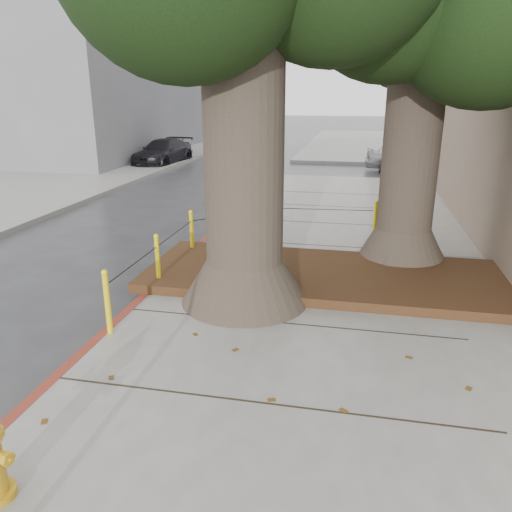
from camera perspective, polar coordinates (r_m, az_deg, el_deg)
The scene contains 9 objects.
ground at distance 5.86m, azimuth -4.46°, elevation -17.02°, with size 140.00×140.00×0.00m, color #28282B.
sidewalk_far at distance 35.03m, azimuth 19.68°, elevation 11.90°, with size 16.00×20.00×0.15m, color slate.
curb_red at distance 8.51m, azimuth -12.84°, elevation -5.01°, with size 0.14×26.00×0.16m, color maroon.
planter_bed at distance 9.05m, azimuth 7.87°, elevation -2.22°, with size 6.40×2.60×0.16m, color black.
building_far_grey at distance 31.33m, azimuth -21.49°, elevation 21.98°, with size 12.00×16.00×12.00m, color slate.
building_far_white at distance 53.03m, azimuth -9.31°, elevation 22.59°, with size 12.00×18.00×15.00m, color silver.
bollard_ring at distance 9.62m, azimuth -2.35°, elevation 1.91°, with size 3.79×5.39×0.95m.
car_silver at distance 23.32m, azimuth 17.31°, elevation 10.86°, with size 1.58×3.94×1.34m, color #B1B2B7.
car_dark at distance 24.82m, azimuth -10.57°, elevation 11.60°, with size 1.67×4.10×1.19m, color black.
Camera 1 is at (1.40, -4.57, 3.39)m, focal length 35.00 mm.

